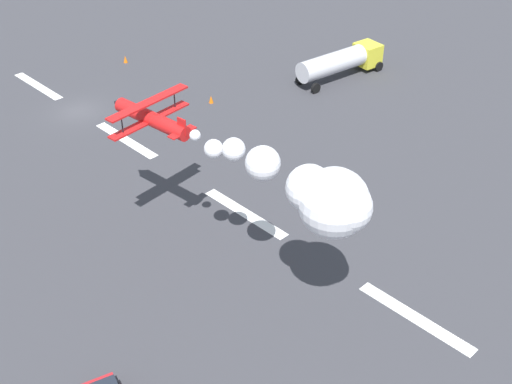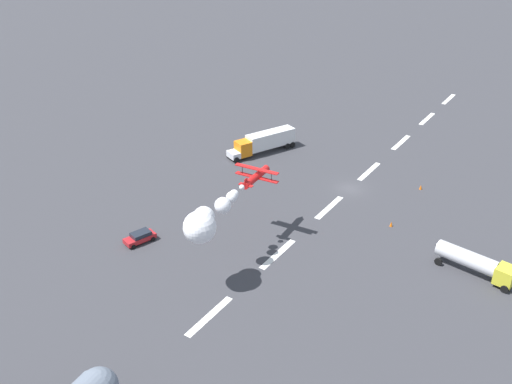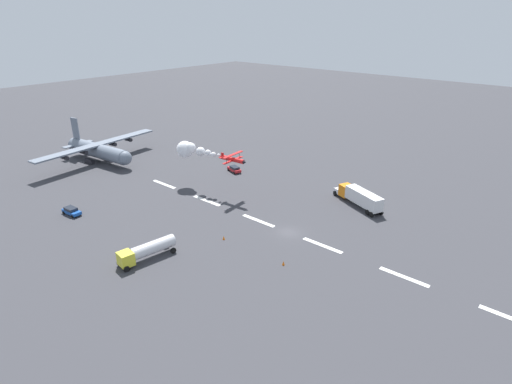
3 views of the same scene
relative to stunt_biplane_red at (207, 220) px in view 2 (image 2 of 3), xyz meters
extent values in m
plane|color=#38383D|center=(-31.94, 4.17, -8.78)|extent=(440.00, 440.00, 0.00)
cube|color=white|center=(-84.33, 4.17, -8.77)|extent=(8.00, 0.90, 0.01)
cube|color=white|center=(-69.36, 4.17, -8.77)|extent=(8.00, 0.90, 0.01)
cube|color=white|center=(-54.39, 4.17, -8.77)|extent=(8.00, 0.90, 0.01)
cube|color=white|center=(-39.42, 4.17, -8.77)|extent=(8.00, 0.90, 0.01)
cube|color=white|center=(-24.45, 4.17, -8.77)|extent=(8.00, 0.90, 0.01)
cube|color=white|center=(-9.48, 4.17, -8.77)|extent=(8.00, 0.90, 0.01)
cube|color=white|center=(5.48, 4.17, -8.77)|extent=(8.00, 0.90, 0.01)
cylinder|color=red|center=(-12.36, -1.27, 0.07)|extent=(6.22, 1.52, 0.98)
cube|color=red|center=(-12.56, -1.29, -0.08)|extent=(1.29, 6.44, 0.12)
cube|color=red|center=(-12.56, -1.29, 1.19)|extent=(1.29, 6.44, 0.12)
cylinder|color=black|center=(-12.36, -3.52, 0.55)|extent=(0.08, 0.08, 1.26)
cylinder|color=black|center=(-12.76, 0.95, 0.55)|extent=(0.08, 0.08, 1.26)
cube|color=red|center=(-9.60, -1.02, 0.52)|extent=(0.71, 0.16, 1.10)
cube|color=red|center=(-9.60, -1.02, 0.12)|extent=(0.77, 2.05, 0.08)
cone|color=black|center=(-15.78, -1.57, 0.07)|extent=(0.77, 0.89, 0.84)
sphere|color=white|center=(-8.50, -0.90, 0.30)|extent=(0.70, 0.70, 0.70)
sphere|color=white|center=(-6.80, -0.91, 0.07)|extent=(1.17, 1.17, 1.17)
sphere|color=white|center=(-5.58, -0.42, 0.35)|extent=(1.42, 1.42, 1.42)
sphere|color=white|center=(-3.39, -0.18, 0.26)|extent=(2.07, 2.07, 2.07)
sphere|color=white|center=(0.24, -0.26, 0.37)|extent=(2.63, 2.63, 2.63)
sphere|color=white|center=(2.33, 0.33, -0.12)|extent=(2.86, 2.86, 2.86)
sphere|color=white|center=(1.63, 0.19, -0.14)|extent=(3.93, 3.93, 3.93)
cube|color=silver|center=(-30.15, -17.88, -7.68)|extent=(2.45, 2.93, 1.10)
cube|color=orange|center=(-31.99, -17.10, -6.93)|extent=(3.19, 3.24, 2.60)
cube|color=silver|center=(-37.47, -14.75, -6.48)|extent=(9.74, 6.04, 2.80)
cylinder|color=black|center=(-29.47, -16.81, -8.23)|extent=(1.15, 0.75, 1.10)
cylinder|color=black|center=(-39.70, -12.44, -8.23)|extent=(1.15, 0.75, 1.10)
cylinder|color=black|center=(-40.81, -11.97, -8.23)|extent=(1.15, 0.75, 1.10)
cylinder|color=black|center=(-30.45, -19.11, -8.23)|extent=(1.15, 0.75, 1.10)
cylinder|color=black|center=(-40.69, -14.74, -8.23)|extent=(1.15, 0.75, 1.10)
cylinder|color=black|center=(-41.79, -14.27, -8.23)|extent=(1.15, 0.75, 1.10)
cube|color=yellow|center=(-19.01, 30.88, -7.18)|extent=(2.69, 2.52, 2.20)
cylinder|color=silver|center=(-19.71, 25.98, -6.93)|extent=(3.16, 7.93, 2.10)
cylinder|color=black|center=(-20.12, 31.65, -8.28)|extent=(0.46, 1.04, 1.00)
cylinder|color=black|center=(-21.33, 23.12, -8.28)|extent=(0.46, 1.04, 1.00)
cylinder|color=black|center=(-17.74, 31.31, -8.28)|extent=(0.46, 1.04, 1.00)
cylinder|color=black|center=(-18.95, 22.79, -8.28)|extent=(0.46, 1.04, 1.00)
cube|color=#B21E23|center=(-1.40, -13.24, -8.13)|extent=(4.66, 2.96, 0.65)
cube|color=#1E232D|center=(-1.59, -13.18, -7.53)|extent=(2.96, 2.33, 0.55)
cylinder|color=black|center=(0.31, -12.81, -8.46)|extent=(0.68, 0.39, 0.64)
cylinder|color=black|center=(-2.60, -11.95, -8.46)|extent=(0.68, 0.39, 0.64)
cylinder|color=black|center=(-0.20, -14.53, -8.46)|extent=(0.68, 0.39, 0.64)
cylinder|color=black|center=(-3.11, -13.67, -8.46)|extent=(0.68, 0.39, 0.64)
cone|color=orange|center=(-37.98, 13.78, -8.40)|extent=(0.44, 0.44, 0.75)
cone|color=orange|center=(-24.55, 14.11, -8.40)|extent=(0.44, 0.44, 0.75)
camera|label=1|loc=(19.44, -23.21, 20.79)|focal=47.17mm
camera|label=2|loc=(44.71, 36.68, 34.91)|focal=40.03mm
camera|label=3|loc=(-72.96, 61.50, 29.26)|focal=29.58mm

